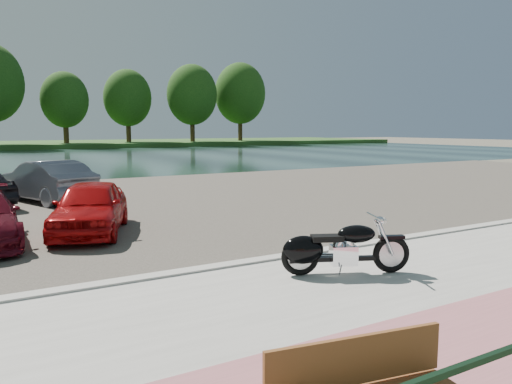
% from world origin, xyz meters
% --- Properties ---
extents(ground, '(200.00, 200.00, 0.00)m').
position_xyz_m(ground, '(0.00, 0.00, 0.00)').
color(ground, '#595447').
rests_on(ground, ground).
extents(promenade, '(60.00, 6.00, 0.10)m').
position_xyz_m(promenade, '(0.00, -1.00, 0.05)').
color(promenade, '#9C9993').
rests_on(promenade, ground).
extents(kerb, '(60.00, 0.30, 0.14)m').
position_xyz_m(kerb, '(0.00, 2.00, 0.07)').
color(kerb, '#9C9993').
rests_on(kerb, ground).
extents(parking_lot, '(60.00, 18.00, 0.04)m').
position_xyz_m(parking_lot, '(0.00, 11.00, 0.02)').
color(parking_lot, '#3D3931').
rests_on(parking_lot, ground).
extents(river, '(120.00, 40.00, 0.00)m').
position_xyz_m(river, '(0.00, 40.00, 0.00)').
color(river, '#182C28').
rests_on(river, ground).
extents(far_bank, '(120.00, 24.00, 0.60)m').
position_xyz_m(far_bank, '(0.00, 72.00, 0.30)').
color(far_bank, '#244719').
rests_on(far_bank, ground).
extents(far_trees, '(70.25, 10.68, 12.52)m').
position_xyz_m(far_trees, '(4.36, 65.79, 7.49)').
color(far_trees, '#3B2915').
rests_on(far_trees, far_bank).
extents(motorcycle, '(2.20, 1.17, 1.05)m').
position_xyz_m(motorcycle, '(-0.49, 0.55, 0.56)').
color(motorcycle, black).
rests_on(motorcycle, promenade).
extents(park_bench, '(1.85, 0.74, 0.72)m').
position_xyz_m(park_bench, '(-3.10, -3.05, 0.43)').
color(park_bench, brown).
rests_on(park_bench, promenade).
extents(car_4, '(2.90, 4.21, 1.33)m').
position_xyz_m(car_4, '(-3.39, 6.60, 0.71)').
color(car_4, '#AE0B0D').
rests_on(car_4, parking_lot).
extents(car_9, '(3.02, 4.78, 1.49)m').
position_xyz_m(car_9, '(-3.56, 12.96, 0.78)').
color(car_9, slate).
rests_on(car_9, parking_lot).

